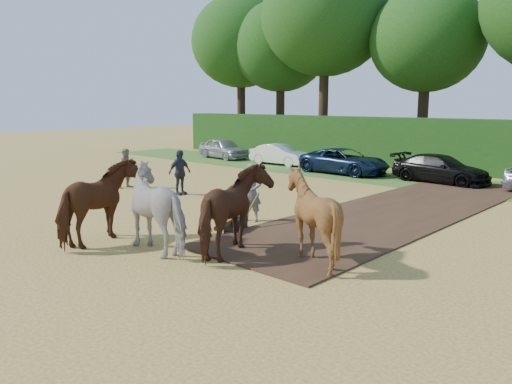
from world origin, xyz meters
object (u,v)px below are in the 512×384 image
Objects in this scene: spectator_far at (180,172)px; parked_cars at (449,170)px; spectator_near at (127,168)px; plough_team at (201,209)px.

spectator_far reaches higher than parked_cars.
spectator_near is 0.95× the size of spectator_far.
spectator_far is 0.25× the size of plough_team.
plough_team reaches higher than spectator_near.
spectator_far is 12.74m from parked_cars.
parked_cars is at bearing 88.47° from plough_team.
plough_team is 15.20m from parked_cars.
spectator_near reaches higher than parked_cars.
spectator_far reaches higher than spectator_near.
plough_team is at bearing -91.53° from parked_cars.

